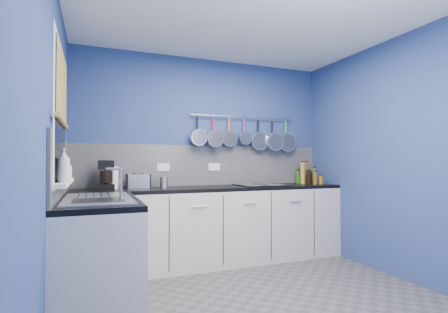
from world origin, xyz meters
TOP-DOWN VIEW (x-y plane):
  - floor at (0.00, 0.00)m, footprint 3.20×3.00m
  - ceiling at (0.00, 0.00)m, footprint 3.20×3.00m
  - wall_back at (0.00, 1.51)m, footprint 3.20×0.02m
  - wall_front at (0.00, -1.51)m, footprint 3.20×0.02m
  - wall_left at (-1.61, 0.00)m, footprint 0.02×3.00m
  - wall_right at (1.61, 0.00)m, footprint 0.02×3.00m
  - backsplash_back at (0.00, 1.49)m, footprint 3.20×0.02m
  - backsplash_left at (-1.59, 0.60)m, footprint 0.02×1.80m
  - cabinet_run_back at (0.00, 1.20)m, footprint 3.20×0.60m
  - worktop_back at (0.00, 1.20)m, footprint 3.20×0.60m
  - cabinet_run_left at (-1.30, 0.30)m, footprint 0.60×1.20m
  - worktop_left at (-1.30, 0.30)m, footprint 0.60×1.20m
  - window_frame at (-1.58, 0.30)m, footprint 0.01×1.00m
  - window_glass at (-1.57, 0.30)m, footprint 0.01×0.90m
  - bamboo_blind at (-1.56, 0.30)m, footprint 0.01×0.90m
  - window_sill at (-1.55, 0.30)m, footprint 0.10×0.98m
  - sink_unit at (-1.30, 0.30)m, footprint 0.50×0.95m
  - mixer_tap at (-1.14, 0.12)m, footprint 0.12×0.08m
  - socket_left at (-0.55, 1.48)m, footprint 0.15×0.01m
  - socket_right at (0.10, 1.48)m, footprint 0.15×0.01m
  - pot_rail at (0.50, 1.45)m, footprint 1.45×0.02m
  - soap_bottle_a at (-1.53, 0.02)m, footprint 0.10×0.10m
  - soap_bottle_b at (-1.53, 0.11)m, footprint 0.10×0.10m
  - paper_towel at (-1.13, 1.29)m, footprint 0.14×0.14m
  - coffee_maker at (-1.20, 1.26)m, footprint 0.19×0.20m
  - toaster at (-0.86, 1.31)m, footprint 0.26×0.16m
  - canister at (-0.59, 1.22)m, footprint 0.09×0.09m
  - hob at (0.61, 1.18)m, footprint 0.58×0.51m
  - pan_0 at (-0.13, 1.44)m, footprint 0.20×0.12m
  - pan_1 at (0.08, 1.44)m, footprint 0.22×0.12m
  - pan_2 at (0.29, 1.44)m, footprint 0.21×0.07m
  - pan_3 at (0.50, 1.44)m, footprint 0.17×0.09m
  - pan_4 at (0.71, 1.44)m, footprint 0.24×0.08m
  - pan_5 at (0.92, 1.44)m, footprint 0.25×0.12m
  - pan_6 at (1.14, 1.44)m, footprint 0.26×0.08m
  - condiment_0 at (1.43, 1.31)m, footprint 0.06×0.06m
  - condiment_1 at (1.38, 1.32)m, footprint 0.06×0.06m
  - condiment_2 at (1.26, 1.34)m, footprint 0.06×0.06m
  - condiment_3 at (1.44, 1.22)m, footprint 0.06×0.06m
  - condiment_4 at (1.34, 1.20)m, footprint 0.06×0.06m
  - condiment_5 at (1.27, 1.24)m, footprint 0.06×0.06m
  - condiment_6 at (1.46, 1.10)m, footprint 0.06×0.06m
  - condiment_7 at (1.37, 1.10)m, footprint 0.06×0.06m

SIDE VIEW (x-z plane):
  - floor at x=0.00m, z-range -0.02..0.00m
  - cabinet_run_back at x=0.00m, z-range 0.00..0.86m
  - cabinet_run_left at x=-1.30m, z-range 0.00..0.86m
  - worktop_back at x=0.00m, z-range 0.86..0.90m
  - worktop_left at x=-1.30m, z-range 0.86..0.90m
  - sink_unit at x=-1.30m, z-range 0.90..0.91m
  - hob at x=0.61m, z-range 0.90..0.91m
  - condiment_6 at x=1.46m, z-range 0.90..1.01m
  - canister at x=-0.59m, z-range 0.90..1.03m
  - condiment_0 at x=1.43m, z-range 0.90..1.05m
  - toaster at x=-0.86m, z-range 0.90..1.06m
  - condiment_7 at x=1.37m, z-range 0.90..1.07m
  - condiment_2 at x=1.26m, z-range 0.90..1.08m
  - condiment_4 at x=1.34m, z-range 0.90..1.08m
  - condiment_3 at x=1.44m, z-range 0.90..1.11m
  - paper_towel at x=-1.13m, z-range 0.90..1.14m
  - mixer_tap at x=-1.14m, z-range 0.90..1.16m
  - window_sill at x=-1.55m, z-range 1.02..1.05m
  - condiment_5 at x=1.27m, z-range 0.90..1.19m
  - condiment_1 at x=1.38m, z-range 0.90..1.19m
  - coffee_maker at x=-1.20m, z-range 0.90..1.21m
  - socket_left at x=-0.55m, z-range 1.09..1.18m
  - socket_right at x=0.10m, z-range 1.09..1.18m
  - soap_bottle_b at x=-1.53m, z-range 1.05..1.22m
  - backsplash_back at x=0.00m, z-range 0.90..1.40m
  - backsplash_left at x=-1.59m, z-range 0.90..1.40m
  - soap_bottle_a at x=-1.53m, z-range 1.05..1.29m
  - wall_back at x=0.00m, z-range 0.00..2.50m
  - wall_front at x=0.00m, z-range 0.00..2.50m
  - wall_left at x=-1.61m, z-range 0.00..2.50m
  - wall_right at x=1.61m, z-range 0.00..2.50m
  - window_glass at x=-1.57m, z-range 1.05..2.05m
  - window_frame at x=-1.58m, z-range 1.00..2.10m
  - pan_6 at x=1.14m, z-range 1.33..1.78m
  - pan_5 at x=0.92m, z-range 1.34..1.78m
  - pan_4 at x=0.71m, z-range 1.35..1.78m
  - pan_1 at x=0.08m, z-range 1.37..1.78m
  - pan_2 at x=0.29m, z-range 1.38..1.78m
  - pan_0 at x=-0.13m, z-range 1.39..1.78m
  - pan_3 at x=0.50m, z-range 1.42..1.78m
  - bamboo_blind at x=-1.56m, z-range 1.50..2.05m
  - pot_rail at x=0.50m, z-range 1.77..1.79m
  - ceiling at x=0.00m, z-range 2.50..2.52m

